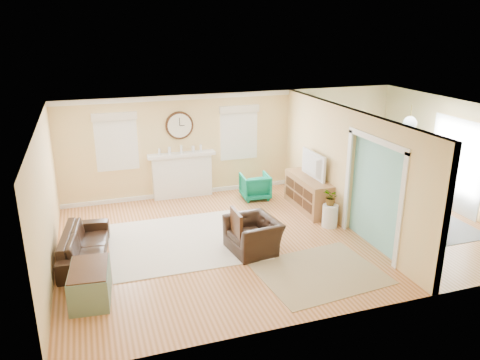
% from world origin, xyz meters
% --- Properties ---
extents(floor, '(9.00, 9.00, 0.00)m').
position_xyz_m(floor, '(0.00, 0.00, 0.00)').
color(floor, '#9E5B28').
rests_on(floor, ground).
extents(wall_back, '(9.00, 0.02, 2.60)m').
position_xyz_m(wall_back, '(0.00, 3.00, 1.30)').
color(wall_back, '#EEBF76').
rests_on(wall_back, ground).
extents(wall_front, '(9.00, 0.02, 2.60)m').
position_xyz_m(wall_front, '(0.00, -3.00, 1.30)').
color(wall_front, '#EEBF76').
rests_on(wall_front, ground).
extents(wall_left, '(0.02, 6.00, 2.60)m').
position_xyz_m(wall_left, '(-4.50, 0.00, 1.30)').
color(wall_left, '#EEBF76').
rests_on(wall_left, ground).
extents(wall_right, '(0.02, 6.00, 2.60)m').
position_xyz_m(wall_right, '(4.50, 0.00, 1.30)').
color(wall_right, '#EEBF76').
rests_on(wall_right, ground).
extents(ceiling, '(9.00, 6.00, 0.02)m').
position_xyz_m(ceiling, '(0.00, 0.00, 2.60)').
color(ceiling, white).
rests_on(ceiling, wall_back).
extents(partition, '(0.17, 6.00, 2.60)m').
position_xyz_m(partition, '(1.51, 0.28, 1.36)').
color(partition, '#EEBF76').
rests_on(partition, ground).
extents(fireplace, '(1.70, 0.30, 1.17)m').
position_xyz_m(fireplace, '(-1.50, 2.88, 0.60)').
color(fireplace, white).
rests_on(fireplace, ground).
extents(wall_clock, '(0.70, 0.07, 0.70)m').
position_xyz_m(wall_clock, '(-1.50, 2.97, 1.85)').
color(wall_clock, '#422917').
rests_on(wall_clock, wall_back).
extents(window_left, '(1.05, 0.13, 1.42)m').
position_xyz_m(window_left, '(-3.05, 2.95, 1.66)').
color(window_left, white).
rests_on(window_left, wall_back).
extents(window_right, '(1.05, 0.13, 1.42)m').
position_xyz_m(window_right, '(0.05, 2.95, 1.66)').
color(window_right, white).
rests_on(window_right, wall_back).
extents(french_doors, '(0.06, 1.70, 2.20)m').
position_xyz_m(french_doors, '(4.45, 0.00, 1.10)').
color(french_doors, white).
rests_on(french_doors, ground).
extents(pendant, '(0.30, 0.30, 0.55)m').
position_xyz_m(pendant, '(3.00, 0.00, 2.20)').
color(pendant, gold).
rests_on(pendant, ceiling).
extents(rug_cream, '(3.04, 2.64, 0.02)m').
position_xyz_m(rug_cream, '(-2.01, 0.29, 0.01)').
color(rug_cream, beige).
rests_on(rug_cream, floor).
extents(rug_jute, '(2.28, 1.94, 0.01)m').
position_xyz_m(rug_jute, '(0.03, -1.75, 0.01)').
color(rug_jute, '#9C8761').
rests_on(rug_jute, floor).
extents(rug_grey, '(2.40, 3.00, 0.01)m').
position_xyz_m(rug_grey, '(2.96, -0.12, 0.01)').
color(rug_grey, slate).
rests_on(rug_grey, floor).
extents(sofa, '(1.01, 2.04, 0.57)m').
position_xyz_m(sofa, '(-3.95, 0.15, 0.29)').
color(sofa, black).
rests_on(sofa, floor).
extents(eames_chair, '(1.01, 1.12, 0.66)m').
position_xyz_m(eames_chair, '(-0.81, -0.54, 0.33)').
color(eames_chair, black).
rests_on(eames_chair, floor).
extents(green_chair, '(0.73, 0.75, 0.64)m').
position_xyz_m(green_chair, '(0.23, 2.17, 0.32)').
color(green_chair, '#0F734B').
rests_on(green_chair, floor).
extents(trunk, '(0.70, 1.05, 0.57)m').
position_xyz_m(trunk, '(-3.89, -1.32, 0.29)').
color(trunk, slate).
rests_on(trunk, floor).
extents(credenza, '(0.56, 1.64, 0.80)m').
position_xyz_m(credenza, '(1.20, 1.09, 0.40)').
color(credenza, olive).
rests_on(credenza, floor).
extents(tv, '(0.16, 1.07, 0.61)m').
position_xyz_m(tv, '(1.18, 1.09, 1.11)').
color(tv, black).
rests_on(tv, credenza).
extents(garden_stool, '(0.34, 0.34, 0.50)m').
position_xyz_m(garden_stool, '(1.19, 0.01, 0.25)').
color(garden_stool, white).
rests_on(garden_stool, floor).
extents(potted_plant, '(0.29, 0.34, 0.37)m').
position_xyz_m(potted_plant, '(1.19, 0.01, 0.69)').
color(potted_plant, '#337F33').
rests_on(potted_plant, garden_stool).
extents(dining_table, '(1.26, 1.82, 0.58)m').
position_xyz_m(dining_table, '(2.96, -0.12, 0.29)').
color(dining_table, '#422917').
rests_on(dining_table, floor).
extents(dining_chair_n, '(0.43, 0.43, 0.95)m').
position_xyz_m(dining_chair_n, '(3.01, 0.91, 0.56)').
color(dining_chair_n, slate).
rests_on(dining_chair_n, floor).
extents(dining_chair_s, '(0.51, 0.51, 1.03)m').
position_xyz_m(dining_chair_s, '(2.90, -1.12, 0.61)').
color(dining_chair_s, slate).
rests_on(dining_chair_s, floor).
extents(dining_chair_w, '(0.47, 0.47, 0.91)m').
position_xyz_m(dining_chair_w, '(2.26, -0.05, 0.53)').
color(dining_chair_w, white).
rests_on(dining_chair_w, floor).
extents(dining_chair_e, '(0.47, 0.47, 0.87)m').
position_xyz_m(dining_chair_e, '(3.53, -0.09, 0.51)').
color(dining_chair_e, slate).
rests_on(dining_chair_e, floor).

